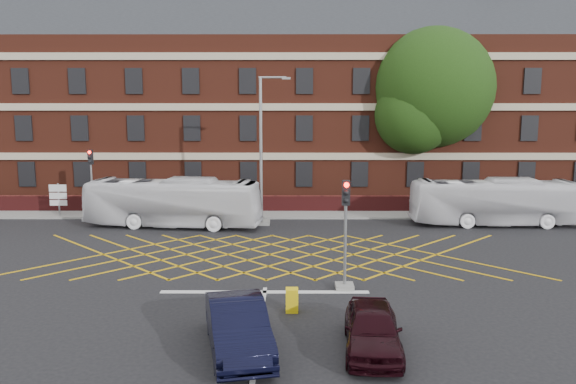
{
  "coord_description": "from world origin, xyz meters",
  "views": [
    {
      "loc": [
        0.96,
        -24.15,
        7.06
      ],
      "look_at": [
        0.88,
        1.5,
        3.12
      ],
      "focal_mm": 35.0,
      "sensor_mm": 36.0,
      "label": 1
    }
  ],
  "objects_px": {
    "direction_signs": "(58,196)",
    "car_maroon": "(372,329)",
    "car_navy": "(238,326)",
    "traffic_light_near": "(345,245)",
    "deciduous_tree": "(432,96)",
    "utility_cabinet": "(292,300)",
    "bus_right": "(496,202)",
    "bus_left": "(173,202)",
    "traffic_light_far": "(92,188)",
    "street_lamp": "(262,175)"
  },
  "relations": [
    {
      "from": "utility_cabinet",
      "to": "bus_left",
      "type": "bearing_deg",
      "value": 116.52
    },
    {
      "from": "direction_signs",
      "to": "traffic_light_far",
      "type": "bearing_deg",
      "value": 23.37
    },
    {
      "from": "deciduous_tree",
      "to": "traffic_light_near",
      "type": "relative_size",
      "value": 2.95
    },
    {
      "from": "deciduous_tree",
      "to": "bus_right",
      "type": "bearing_deg",
      "value": -74.28
    },
    {
      "from": "bus_left",
      "to": "bus_right",
      "type": "xyz_separation_m",
      "value": [
        19.18,
        0.47,
        -0.04
      ]
    },
    {
      "from": "utility_cabinet",
      "to": "traffic_light_near",
      "type": "bearing_deg",
      "value": 49.91
    },
    {
      "from": "street_lamp",
      "to": "utility_cabinet",
      "type": "height_order",
      "value": "street_lamp"
    },
    {
      "from": "deciduous_tree",
      "to": "direction_signs",
      "type": "bearing_deg",
      "value": -167.91
    },
    {
      "from": "car_navy",
      "to": "traffic_light_near",
      "type": "xyz_separation_m",
      "value": [
        3.64,
        5.61,
        1.0
      ]
    },
    {
      "from": "direction_signs",
      "to": "bus_right",
      "type": "bearing_deg",
      "value": -4.72
    },
    {
      "from": "car_maroon",
      "to": "direction_signs",
      "type": "distance_m",
      "value": 26.19
    },
    {
      "from": "bus_right",
      "to": "traffic_light_near",
      "type": "distance_m",
      "value": 15.69
    },
    {
      "from": "car_navy",
      "to": "deciduous_tree",
      "type": "xyz_separation_m",
      "value": [
        11.68,
        25.14,
        7.0
      ]
    },
    {
      "from": "traffic_light_near",
      "to": "car_maroon",
      "type": "bearing_deg",
      "value": -87.35
    },
    {
      "from": "traffic_light_near",
      "to": "traffic_light_far",
      "type": "xyz_separation_m",
      "value": [
        -15.01,
        15.0,
        0.0
      ]
    },
    {
      "from": "direction_signs",
      "to": "car_maroon",
      "type": "bearing_deg",
      "value": -49.02
    },
    {
      "from": "car_navy",
      "to": "utility_cabinet",
      "type": "xyz_separation_m",
      "value": [
        1.58,
        3.16,
        -0.35
      ]
    },
    {
      "from": "car_navy",
      "to": "traffic_light_near",
      "type": "height_order",
      "value": "traffic_light_near"
    },
    {
      "from": "car_navy",
      "to": "direction_signs",
      "type": "relative_size",
      "value": 2.1
    },
    {
      "from": "street_lamp",
      "to": "direction_signs",
      "type": "xyz_separation_m",
      "value": [
        -13.13,
        2.05,
        -1.62
      ]
    },
    {
      "from": "car_navy",
      "to": "traffic_light_near",
      "type": "relative_size",
      "value": 1.08
    },
    {
      "from": "utility_cabinet",
      "to": "deciduous_tree",
      "type": "bearing_deg",
      "value": 65.32
    },
    {
      "from": "direction_signs",
      "to": "utility_cabinet",
      "type": "relative_size",
      "value": 2.65
    },
    {
      "from": "traffic_light_far",
      "to": "street_lamp",
      "type": "height_order",
      "value": "street_lamp"
    },
    {
      "from": "bus_right",
      "to": "traffic_light_near",
      "type": "bearing_deg",
      "value": 141.34
    },
    {
      "from": "car_navy",
      "to": "car_maroon",
      "type": "relative_size",
      "value": 1.16
    },
    {
      "from": "car_navy",
      "to": "traffic_light_near",
      "type": "distance_m",
      "value": 6.76
    },
    {
      "from": "car_maroon",
      "to": "traffic_light_far",
      "type": "bearing_deg",
      "value": 131.6
    },
    {
      "from": "street_lamp",
      "to": "traffic_light_far",
      "type": "bearing_deg",
      "value": 165.66
    },
    {
      "from": "traffic_light_far",
      "to": "direction_signs",
      "type": "distance_m",
      "value": 2.1
    },
    {
      "from": "deciduous_tree",
      "to": "direction_signs",
      "type": "distance_m",
      "value": 26.3
    },
    {
      "from": "bus_right",
      "to": "bus_left",
      "type": "bearing_deg",
      "value": 93.18
    },
    {
      "from": "traffic_light_near",
      "to": "direction_signs",
      "type": "relative_size",
      "value": 1.94
    },
    {
      "from": "car_maroon",
      "to": "utility_cabinet",
      "type": "bearing_deg",
      "value": 131.54
    },
    {
      "from": "bus_left",
      "to": "bus_right",
      "type": "bearing_deg",
      "value": -80.95
    },
    {
      "from": "car_navy",
      "to": "street_lamp",
      "type": "height_order",
      "value": "street_lamp"
    },
    {
      "from": "traffic_light_near",
      "to": "traffic_light_far",
      "type": "relative_size",
      "value": 1.0
    },
    {
      "from": "utility_cabinet",
      "to": "car_maroon",
      "type": "bearing_deg",
      "value": -53.49
    },
    {
      "from": "bus_right",
      "to": "direction_signs",
      "type": "height_order",
      "value": "bus_right"
    },
    {
      "from": "bus_right",
      "to": "traffic_light_far",
      "type": "relative_size",
      "value": 2.35
    },
    {
      "from": "traffic_light_near",
      "to": "utility_cabinet",
      "type": "bearing_deg",
      "value": -130.09
    },
    {
      "from": "bus_right",
      "to": "traffic_light_near",
      "type": "relative_size",
      "value": 2.35
    },
    {
      "from": "car_navy",
      "to": "traffic_light_far",
      "type": "relative_size",
      "value": 1.08
    },
    {
      "from": "deciduous_tree",
      "to": "car_navy",
      "type": "bearing_deg",
      "value": -114.93
    },
    {
      "from": "bus_right",
      "to": "utility_cabinet",
      "type": "relative_size",
      "value": 12.09
    },
    {
      "from": "bus_right",
      "to": "utility_cabinet",
      "type": "distance_m",
      "value": 18.92
    },
    {
      "from": "deciduous_tree",
      "to": "car_maroon",
      "type": "bearing_deg",
      "value": -107.22
    },
    {
      "from": "deciduous_tree",
      "to": "utility_cabinet",
      "type": "relative_size",
      "value": 15.21
    },
    {
      "from": "car_navy",
      "to": "utility_cabinet",
      "type": "bearing_deg",
      "value": 51.35
    },
    {
      "from": "bus_right",
      "to": "car_maroon",
      "type": "distance_m",
      "value": 20.15
    }
  ]
}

